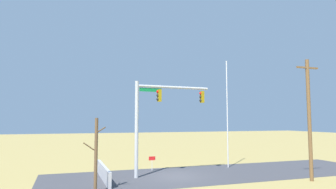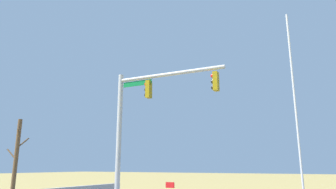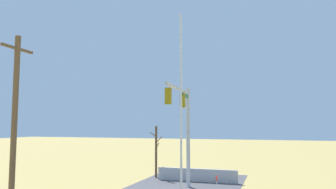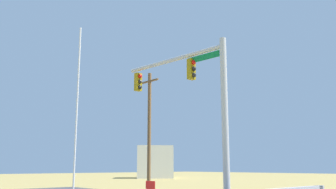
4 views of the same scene
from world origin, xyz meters
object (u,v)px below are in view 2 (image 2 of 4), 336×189
Objects in this scene: signal_mast at (143,112)px; bare_tree at (15,163)px; open_sign at (170,188)px; flagpole at (295,107)px.

signal_mast is 1.64× the size of bare_tree.
open_sign is (-0.40, -2.32, -4.07)m from signal_mast.
bare_tree is at bearing 49.43° from open_sign.
open_sign is at bearing -3.29° from flagpole.
flagpole is at bearing -155.02° from bare_tree.
open_sign is (7.05, -0.41, -3.97)m from flagpole.
flagpole is 13.82m from bare_tree.
bare_tree is (12.30, 5.73, -2.62)m from flagpole.
flagpole is 2.22× the size of bare_tree.
flagpole is (-7.44, -1.92, -0.09)m from signal_mast.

